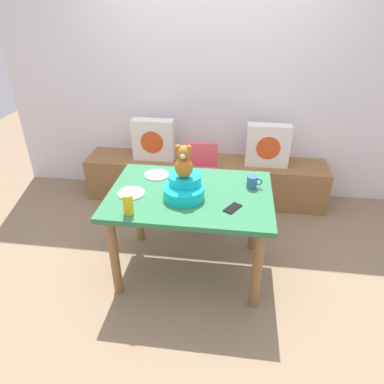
{
  "coord_description": "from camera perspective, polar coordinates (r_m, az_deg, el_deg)",
  "views": [
    {
      "loc": [
        0.31,
        -2.25,
        2.06
      ],
      "look_at": [
        0.0,
        0.1,
        0.69
      ],
      "focal_mm": 32.69,
      "sensor_mm": 36.0,
      "label": 1
    }
  ],
  "objects": [
    {
      "name": "dinner_plate_far",
      "position": [
        2.88,
        -5.77,
        2.79
      ],
      "size": [
        0.2,
        0.2,
        0.01
      ],
      "primitive_type": "cylinder",
      "color": "white",
      "rests_on": "dining_table"
    },
    {
      "name": "teddy_bear",
      "position": [
        2.45,
        -1.35,
        4.87
      ],
      "size": [
        0.13,
        0.12,
        0.25
      ],
      "color": "#A96823",
      "rests_on": "infant_seat_teal"
    },
    {
      "name": "back_wall",
      "position": [
        3.79,
        2.83,
        18.47
      ],
      "size": [
        4.4,
        0.1,
        2.6
      ],
      "primitive_type": "cube",
      "color": "silver",
      "rests_on": "ground_plane"
    },
    {
      "name": "dinner_plate_near",
      "position": [
        2.65,
        -9.9,
        -0.2
      ],
      "size": [
        0.2,
        0.2,
        0.01
      ],
      "primitive_type": "cylinder",
      "color": "white",
      "rests_on": "dining_table"
    },
    {
      "name": "dining_table",
      "position": [
        2.68,
        -0.28,
        -2.18
      ],
      "size": [
        1.23,
        0.86,
        0.74
      ],
      "color": "#2D7247",
      "rests_on": "ground_plane"
    },
    {
      "name": "ketchup_bottle",
      "position": [
        2.38,
        -10.41,
        -1.72
      ],
      "size": [
        0.07,
        0.07,
        0.18
      ],
      "color": "gold",
      "rests_on": "dining_table"
    },
    {
      "name": "window_bench",
      "position": [
        3.9,
        2.09,
        2.06
      ],
      "size": [
        2.6,
        0.44,
        0.46
      ],
      "primitive_type": "cube",
      "color": "olive",
      "rests_on": "ground_plane"
    },
    {
      "name": "pillow_floral_right",
      "position": [
        3.69,
        12.27,
        7.42
      ],
      "size": [
        0.44,
        0.15,
        0.44
      ],
      "color": "white",
      "rests_on": "window_bench"
    },
    {
      "name": "ground_plane",
      "position": [
        3.06,
        -0.25,
        -12.18
      ],
      "size": [
        8.0,
        8.0,
        0.0
      ],
      "primitive_type": "plane",
      "color": "#8C7256"
    },
    {
      "name": "highchair",
      "position": [
        3.38,
        1.52,
        2.96
      ],
      "size": [
        0.34,
        0.46,
        0.79
      ],
      "color": "#D84C59",
      "rests_on": "ground_plane"
    },
    {
      "name": "infant_seat_teal",
      "position": [
        2.54,
        -1.29,
        0.67
      ],
      "size": [
        0.3,
        0.33,
        0.16
      ],
      "color": "#12BAC8",
      "rests_on": "dining_table"
    },
    {
      "name": "book_stack",
      "position": [
        3.78,
        1.65,
        5.7
      ],
      "size": [
        0.2,
        0.14,
        0.08
      ],
      "primitive_type": "cube",
      "color": "#B04882",
      "rests_on": "window_bench"
    },
    {
      "name": "coffee_mug",
      "position": [
        2.71,
        9.81,
        1.63
      ],
      "size": [
        0.12,
        0.08,
        0.09
      ],
      "color": "#335999",
      "rests_on": "dining_table"
    },
    {
      "name": "pillow_floral_left",
      "position": [
        3.78,
        -6.31,
        8.46
      ],
      "size": [
        0.44,
        0.15,
        0.44
      ],
      "color": "white",
      "rests_on": "window_bench"
    },
    {
      "name": "cell_phone",
      "position": [
        2.45,
        6.65,
        -2.63
      ],
      "size": [
        0.14,
        0.16,
        0.01
      ],
      "primitive_type": "cube",
      "rotation": [
        0.0,
        0.0,
        2.59
      ],
      "color": "black",
      "rests_on": "dining_table"
    }
  ]
}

